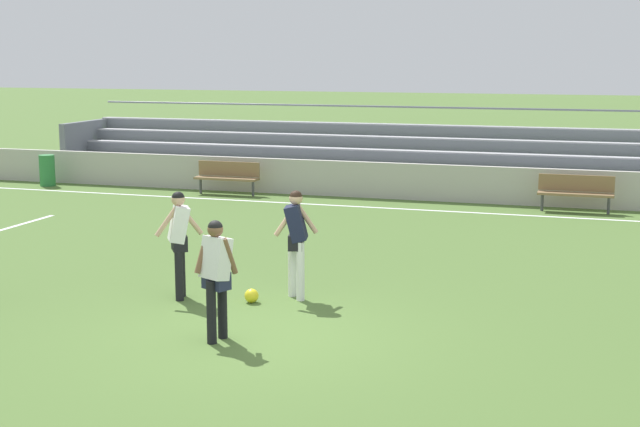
# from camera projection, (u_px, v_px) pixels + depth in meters

# --- Properties ---
(ground_plane) EXTENTS (160.00, 160.00, 0.00)m
(ground_plane) POSITION_uv_depth(u_px,v_px,m) (259.00, 334.00, 12.31)
(ground_plane) COLOR #4C6B30
(field_line_sideline) EXTENTS (44.00, 0.12, 0.01)m
(field_line_sideline) POSITION_uv_depth(u_px,v_px,m) (416.00, 210.00, 22.26)
(field_line_sideline) COLOR white
(field_line_sideline) RESTS_ON ground
(sideline_wall) EXTENTS (48.00, 0.16, 0.96)m
(sideline_wall) POSITION_uv_depth(u_px,v_px,m) (428.00, 182.00, 23.60)
(sideline_wall) COLOR #BCB7AD
(sideline_wall) RESTS_ON ground
(bleacher_stand) EXTENTS (26.09, 3.06, 2.24)m
(bleacher_stand) POSITION_uv_depth(u_px,v_px,m) (484.00, 157.00, 25.60)
(bleacher_stand) COLOR #B2B2B7
(bleacher_stand) RESTS_ON ground
(bench_near_bin) EXTENTS (1.80, 0.40, 0.90)m
(bench_near_bin) POSITION_uv_depth(u_px,v_px,m) (576.00, 190.00, 21.85)
(bench_near_bin) COLOR olive
(bench_near_bin) RESTS_ON ground
(bench_far_left) EXTENTS (1.80, 0.40, 0.90)m
(bench_far_left) POSITION_uv_depth(u_px,v_px,m) (227.00, 175.00, 24.61)
(bench_far_left) COLOR olive
(bench_far_left) RESTS_ON ground
(trash_bin) EXTENTS (0.45, 0.45, 0.91)m
(trash_bin) POSITION_uv_depth(u_px,v_px,m) (47.00, 170.00, 26.27)
(trash_bin) COLOR #2D7F3D
(trash_bin) RESTS_ON ground
(player_dark_dropping_back) EXTENTS (0.61, 0.47, 1.72)m
(player_dark_dropping_back) POSITION_uv_depth(u_px,v_px,m) (296.00, 234.00, 13.98)
(player_dark_dropping_back) COLOR white
(player_dark_dropping_back) RESTS_ON ground
(player_white_challenging) EXTENTS (0.66, 0.50, 1.70)m
(player_white_challenging) POSITION_uv_depth(u_px,v_px,m) (179.00, 235.00, 13.97)
(player_white_challenging) COLOR black
(player_white_challenging) RESTS_ON ground
(player_white_wide_right) EXTENTS (0.57, 0.44, 1.64)m
(player_white_wide_right) POSITION_uv_depth(u_px,v_px,m) (216.00, 270.00, 11.89)
(player_white_wide_right) COLOR black
(player_white_wide_right) RESTS_ON ground
(soccer_ball) EXTENTS (0.22, 0.22, 0.22)m
(soccer_ball) POSITION_uv_depth(u_px,v_px,m) (252.00, 296.00, 13.88)
(soccer_ball) COLOR yellow
(soccer_ball) RESTS_ON ground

